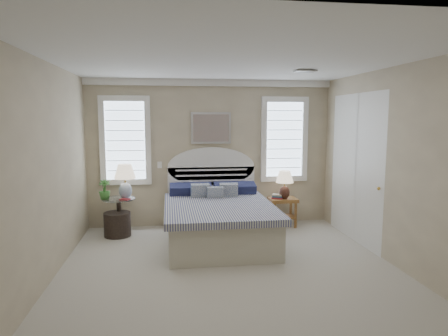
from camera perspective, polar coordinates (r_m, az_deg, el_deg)
floor at (r=5.34m, az=1.10°, el=-14.94°), size 4.50×5.00×0.01m
ceiling at (r=4.99m, az=1.17°, el=15.13°), size 4.50×5.00×0.01m
wall_back at (r=7.45m, az=-1.89°, el=2.12°), size 4.50×0.02×2.70m
wall_left at (r=5.14m, az=-24.48°, el=-0.85°), size 0.02×5.00×2.70m
wall_right at (r=5.78m, az=23.74°, el=0.02°), size 0.02×5.00×2.70m
crown_molding at (r=7.41m, az=-1.89°, el=12.08°), size 4.50×0.08×0.12m
hvac_vent at (r=6.05m, az=11.54°, el=13.41°), size 0.30×0.20×0.02m
switch_plate at (r=7.42m, az=-9.18°, el=0.45°), size 0.08×0.01×0.12m
window_left at (r=7.41m, az=-13.91°, el=3.82°), size 0.90×0.06×1.60m
window_right at (r=7.69m, az=8.59°, el=4.07°), size 0.90×0.06×1.60m
painting at (r=7.38m, az=-1.87°, el=5.73°), size 0.74×0.04×0.58m
closet_door at (r=6.83m, az=18.28°, el=0.02°), size 0.02×1.80×2.40m
bed at (r=6.59m, az=-0.89°, el=-7.07°), size 1.72×2.28×1.47m
side_table_left at (r=7.17m, az=-14.76°, el=-6.13°), size 0.56×0.56×0.63m
nightstand_right at (r=7.51m, az=8.39°, el=-5.37°), size 0.50×0.40×0.53m
floor_pot at (r=7.10m, az=-14.98°, el=-7.77°), size 0.47×0.47×0.41m
lamp_left at (r=7.05m, az=-13.96°, el=-1.31°), size 0.42×0.42×0.60m
lamp_right at (r=7.38m, az=8.66°, el=-1.93°), size 0.39×0.39×0.52m
potted_plant at (r=7.06m, az=-16.70°, el=-2.99°), size 0.22×0.22×0.34m
books_left at (r=6.96m, az=-13.93°, el=-4.36°), size 0.18×0.16×0.02m
books_right at (r=7.42m, az=7.62°, el=-4.06°), size 0.24×0.21×0.08m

